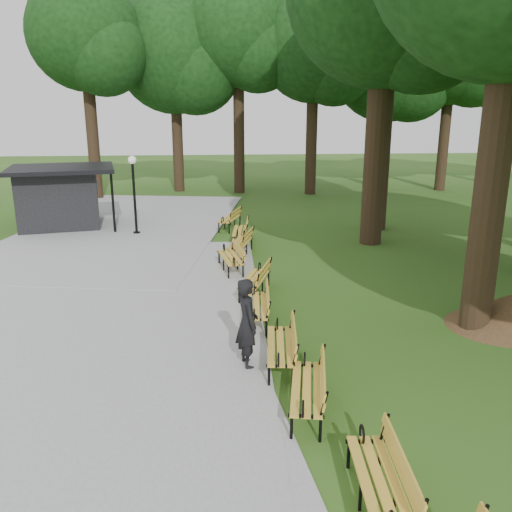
{
  "coord_description": "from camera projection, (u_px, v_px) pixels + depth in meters",
  "views": [
    {
      "loc": [
        -1.22,
        -8.49,
        4.94
      ],
      "look_at": [
        -0.04,
        5.07,
        1.1
      ],
      "focal_mm": 36.96,
      "sensor_mm": 36.0,
      "label": 1
    }
  ],
  "objects": [
    {
      "name": "bench_6",
      "position": [
        230.0,
        258.0,
        16.41
      ],
      "size": [
        0.92,
        1.98,
        0.88
      ],
      "primitive_type": null,
      "rotation": [
        0.0,
        0.0,
        -1.42
      ],
      "color": "gold",
      "rests_on": "ground"
    },
    {
      "name": "tree_backdrop",
      "position": [
        349.0,
        47.0,
        29.87
      ],
      "size": [
        36.1,
        9.99,
        16.55
      ],
      "primitive_type": null,
      "color": "black",
      "rests_on": "ground"
    },
    {
      "name": "bench_1",
      "position": [
        379.0,
        481.0,
        6.59
      ],
      "size": [
        0.78,
        1.94,
        0.88
      ],
      "primitive_type": null,
      "rotation": [
        0.0,
        0.0,
        -1.65
      ],
      "color": "gold",
      "rests_on": "ground"
    },
    {
      "name": "bench_3",
      "position": [
        280.0,
        346.0,
        10.33
      ],
      "size": [
        0.85,
        1.96,
        0.88
      ],
      "primitive_type": null,
      "rotation": [
        0.0,
        0.0,
        -1.68
      ],
      "color": "gold",
      "rests_on": "ground"
    },
    {
      "name": "bench_8",
      "position": [
        240.0,
        231.0,
        19.98
      ],
      "size": [
        0.85,
        1.96,
        0.88
      ],
      "primitive_type": null,
      "rotation": [
        0.0,
        0.0,
        -1.68
      ],
      "color": "gold",
      "rests_on": "ground"
    },
    {
      "name": "bench_4",
      "position": [
        256.0,
        306.0,
        12.41
      ],
      "size": [
        0.8,
        1.95,
        0.88
      ],
      "primitive_type": null,
      "rotation": [
        0.0,
        0.0,
        -1.66
      ],
      "color": "gold",
      "rests_on": "ground"
    },
    {
      "name": "bench_9",
      "position": [
        230.0,
        219.0,
        22.16
      ],
      "size": [
        1.22,
        2.0,
        0.88
      ],
      "primitive_type": null,
      "rotation": [
        0.0,
        0.0,
        -1.9
      ],
      "color": "gold",
      "rests_on": "ground"
    },
    {
      "name": "bench_2",
      "position": [
        307.0,
        388.0,
        8.77
      ],
      "size": [
        0.99,
        1.99,
        0.88
      ],
      "primitive_type": null,
      "rotation": [
        0.0,
        0.0,
        -1.76
      ],
      "color": "gold",
      "rests_on": "ground"
    },
    {
      "name": "ground",
      "position": [
        282.0,
        389.0,
        9.59
      ],
      "size": [
        100.0,
        100.0,
        0.0
      ],
      "primitive_type": "plane",
      "color": "#295117",
      "rests_on": "ground"
    },
    {
      "name": "bench_7",
      "position": [
        240.0,
        243.0,
        18.2
      ],
      "size": [
        1.16,
        2.0,
        0.88
      ],
      "primitive_type": null,
      "rotation": [
        0.0,
        0.0,
        -1.86
      ],
      "color": "gold",
      "rests_on": "ground"
    },
    {
      "name": "lamp_post",
      "position": [
        133.0,
        178.0,
        20.74
      ],
      "size": [
        0.32,
        0.32,
        3.14
      ],
      "color": "black",
      "rests_on": "ground"
    },
    {
      "name": "bench_5",
      "position": [
        255.0,
        279.0,
        14.33
      ],
      "size": [
        1.2,
        2.0,
        0.88
      ],
      "primitive_type": null,
      "rotation": [
        0.0,
        0.0,
        -1.89
      ],
      "color": "gold",
      "rests_on": "ground"
    },
    {
      "name": "person",
      "position": [
        247.0,
        323.0,
        10.21
      ],
      "size": [
        0.58,
        0.75,
        1.82
      ],
      "primitive_type": "imported",
      "rotation": [
        0.0,
        0.0,
        1.8
      ],
      "color": "black",
      "rests_on": "ground"
    },
    {
      "name": "kiosk",
      "position": [
        59.0,
        197.0,
        22.25
      ],
      "size": [
        4.78,
        4.36,
        2.6
      ],
      "primitive_type": null,
      "rotation": [
        0.0,
        0.0,
        0.2
      ],
      "color": "black",
      "rests_on": "ground"
    },
    {
      "name": "path",
      "position": [
        93.0,
        329.0,
        12.12
      ],
      "size": [
        12.0,
        38.0,
        0.06
      ],
      "primitive_type": "cube",
      "color": "#969699",
      "rests_on": "ground"
    }
  ]
}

